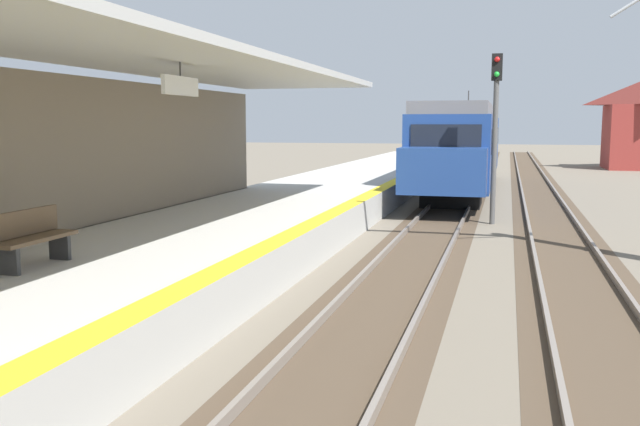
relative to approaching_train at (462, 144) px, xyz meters
The scene contains 7 objects.
station_platform 17.47m from the approaching_train, 104.67° to the right, with size 5.00×80.00×0.91m.
station_building_with_canopy 22.45m from the approaching_train, 106.04° to the right, with size 4.85×24.00×4.43m.
track_pair_nearest_platform 13.00m from the approaching_train, 90.02° to the right, with size 2.34×120.00×0.16m.
track_pair_middle 13.43m from the approaching_train, 75.17° to the right, with size 2.34×120.00×0.16m.
approaching_train is the anchor object (origin of this frame).
rail_signal_post 10.13m from the approaching_train, 80.89° to the right, with size 0.32×0.34×5.20m.
platform_bench 23.42m from the approaching_train, 102.48° to the right, with size 0.45×1.60×0.88m.
Camera 1 is at (3.90, 1.12, 3.09)m, focal length 38.43 mm.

